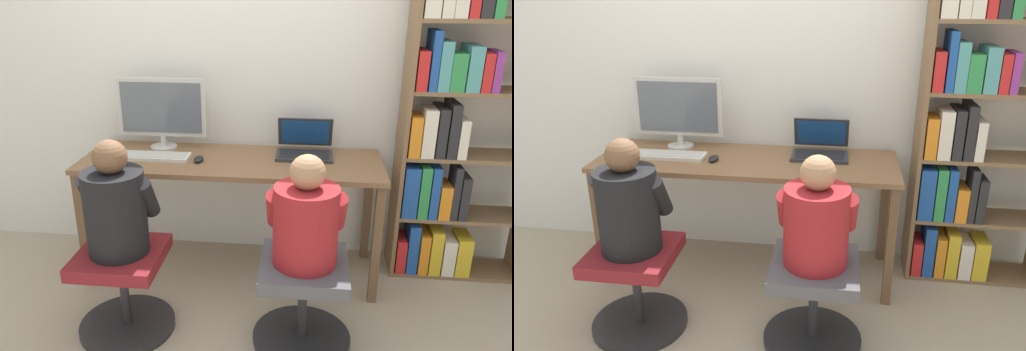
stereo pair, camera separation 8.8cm
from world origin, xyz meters
The scene contains 12 objects.
ground_plane centered at (0.00, 0.00, 0.00)m, with size 14.00×14.00×0.00m, color tan.
wall_back centered at (0.00, 0.67, 1.30)m, with size 10.00×0.05×2.60m.
desk centered at (0.00, 0.30, 0.69)m, with size 1.84×0.61×0.77m.
desktop_monitor centered at (-0.47, 0.48, 1.02)m, with size 0.58×0.17×0.46m.
laptop centered at (0.44, 0.44, 0.82)m, with size 0.35×0.32×0.22m.
keyboard centered at (-0.48, 0.27, 0.79)m, with size 0.46×0.15×0.03m.
computer_mouse_by_keyboard centered at (-0.19, 0.24, 0.79)m, with size 0.06×0.11×0.03m.
office_chair_left centered at (-0.48, -0.36, 0.27)m, with size 0.52×0.52×0.48m.
office_chair_right centered at (0.47, -0.37, 0.27)m, with size 0.52×0.52×0.48m.
person_at_monitor centered at (-0.48, -0.36, 0.73)m, with size 0.38×0.32×0.60m.
person_at_laptop centered at (0.47, -0.36, 0.71)m, with size 0.39×0.32×0.56m.
bookshelf centered at (1.32, 0.43, 0.96)m, with size 0.82×0.28×2.00m.
Camera 1 is at (0.47, -2.55, 1.77)m, focal length 35.00 mm.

